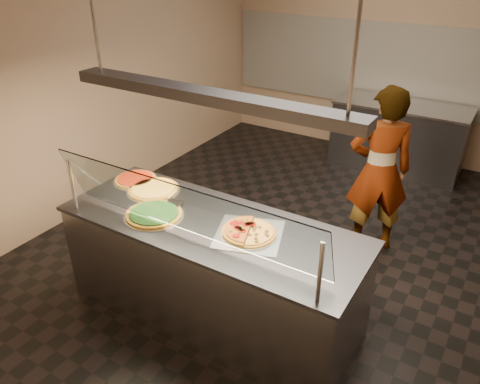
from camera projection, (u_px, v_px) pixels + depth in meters
The scene contains 19 objects.
ground at pixel (294, 246), 5.03m from camera, with size 5.00×6.00×0.02m, color black.
wall_back at pixel (393, 52), 6.57m from camera, with size 5.00×0.02×3.00m, color #94785F.
wall_front at pixel (14, 297), 2.06m from camera, with size 5.00×0.02×3.00m, color #94785F.
wall_left at pixel (107, 75), 5.47m from camera, with size 0.02×6.00×3.00m, color #94785F.
tile_band at pixel (391, 67), 6.64m from camera, with size 4.90×0.02×1.20m, color silver.
serving_counter at pixel (213, 271), 3.88m from camera, with size 2.48×0.94×0.93m.
sneeze_guard at pixel (182, 210), 3.27m from camera, with size 2.24×0.18×0.54m.
perforated_tray at pixel (249, 234), 3.52m from camera, with size 0.62×0.62×0.01m.
half_pizza_pepperoni at pixel (238, 227), 3.55m from camera, with size 0.33×0.45×0.05m.
half_pizza_sausage at pixel (261, 235), 3.46m from camera, with size 0.33×0.45×0.04m.
pizza_spinach at pixel (154, 214), 3.76m from camera, with size 0.49×0.49×0.03m.
pizza_cheese at pixel (154, 189), 4.14m from camera, with size 0.47×0.47×0.03m.
pizza_tomato at pixel (136, 179), 4.31m from camera, with size 0.40×0.40×0.03m.
pizza_spatula at pixel (173, 198), 3.97m from camera, with size 0.20×0.23×0.02m.
prep_table at pixel (398, 136), 6.55m from camera, with size 1.79×0.74×0.93m.
worker at pixel (379, 171), 4.64m from camera, with size 0.63×0.42×1.74m, color black.
heat_lamp_housing at pixel (207, 96), 3.18m from camera, with size 2.30×0.18×0.08m, color #404046.
lamp_rod_left at pixel (91, 1), 3.38m from camera, with size 0.02×0.02×1.01m, color #B7B7BC.
lamp_rod_right at pixel (358, 24), 2.46m from camera, with size 0.02×0.02×1.01m, color #B7B7BC.
Camera 1 is at (1.68, -3.84, 2.88)m, focal length 35.00 mm.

